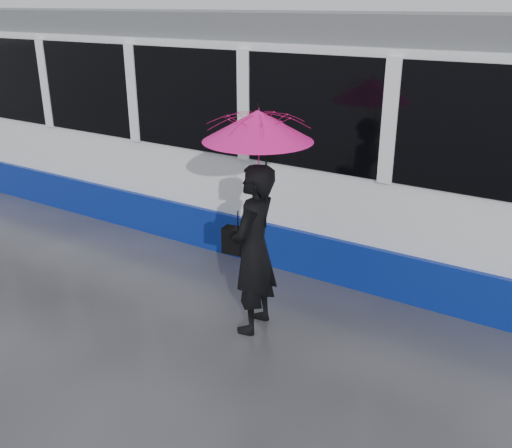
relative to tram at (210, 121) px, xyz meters
The scene contains 6 objects.
ground 3.58m from the tram, 51.67° to the right, with size 90.00×90.00×0.00m, color #2D2D32.
rails 2.56m from the tram, ahead, with size 34.00×1.51×0.02m.
tram is the anchor object (origin of this frame).
woman 3.85m from the tram, 46.14° to the right, with size 0.70×0.46×1.92m, color black.
umbrella 3.86m from the tram, 45.60° to the right, with size 1.28×1.28×1.30m.
handbag 3.68m from the tram, 48.43° to the right, with size 0.36×0.19×0.48m.
Camera 1 is at (3.74, -4.99, 3.48)m, focal length 40.00 mm.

